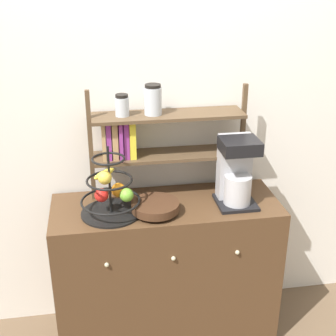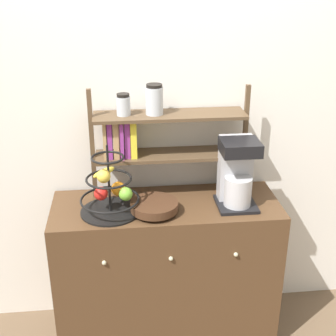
% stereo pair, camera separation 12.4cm
% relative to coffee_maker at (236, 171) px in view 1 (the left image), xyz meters
% --- Properties ---
extents(wall_back, '(7.00, 0.05, 2.60)m').
position_rel_coffee_maker_xyz_m(wall_back, '(-0.37, 0.31, 0.25)').
color(wall_back, silver).
rests_on(wall_back, ground_plane).
extents(sideboard, '(1.24, 0.48, 0.87)m').
position_rel_coffee_maker_xyz_m(sideboard, '(-0.37, 0.04, -0.62)').
color(sideboard, '#4C331E').
rests_on(sideboard, ground_plane).
extents(coffee_maker, '(0.21, 0.22, 0.38)m').
position_rel_coffee_maker_xyz_m(coffee_maker, '(0.00, 0.00, 0.00)').
color(coffee_maker, black).
rests_on(coffee_maker, sideboard).
extents(fruit_stand, '(0.32, 0.32, 0.38)m').
position_rel_coffee_maker_xyz_m(fruit_stand, '(-0.67, -0.02, -0.06)').
color(fruit_stand, black).
rests_on(fruit_stand, sideboard).
extents(wooden_bowl, '(0.25, 0.25, 0.06)m').
position_rel_coffee_maker_xyz_m(wooden_bowl, '(-0.45, -0.05, -0.15)').
color(wooden_bowl, '#422819').
rests_on(wooden_bowl, sideboard).
extents(shelf_hutch, '(0.86, 0.20, 0.63)m').
position_rel_coffee_maker_xyz_m(shelf_hutch, '(-0.45, 0.17, 0.19)').
color(shelf_hutch, brown).
rests_on(shelf_hutch, sideboard).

